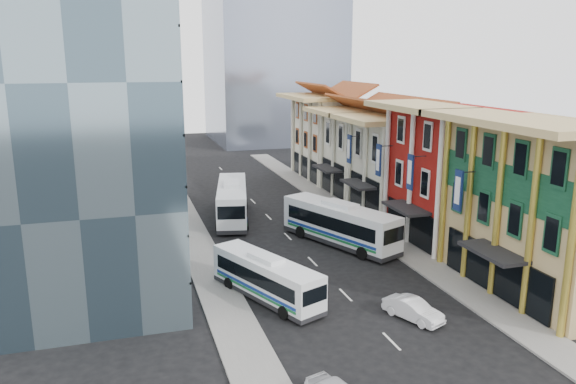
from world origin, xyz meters
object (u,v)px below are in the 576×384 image
object	(u,v)px
bus_left_far	(232,200)
bus_right	(340,223)
bus_left_near	(266,277)
office_tower	(80,76)
sedan_right	(413,310)
shophouse_tan	(549,208)

from	to	relation	value
bus_left_far	bus_right	bearing A→B (deg)	-43.30
bus_left_near	bus_left_far	bearing A→B (deg)	62.14
office_tower	sedan_right	distance (m)	28.98
shophouse_tan	office_tower	xyz separation A→B (m)	(-31.00, 14.00, 9.00)
shophouse_tan	bus_left_far	world-z (taller)	shophouse_tan
office_tower	bus_left_near	world-z (taller)	office_tower
office_tower	bus_left_near	distance (m)	20.27
bus_right	sedan_right	xyz separation A→B (m)	(-1.14, -15.25, -1.30)
shophouse_tan	bus_left_near	distance (m)	20.40
bus_left_far	sedan_right	size ratio (longest dim) A/B	3.11
bus_left_near	sedan_right	bearing A→B (deg)	-58.69
bus_left_near	office_tower	bearing A→B (deg)	116.17
bus_left_far	sedan_right	distance (m)	26.96
shophouse_tan	bus_left_far	xyz separation A→B (m)	(-17.77, 24.38, -3.98)
office_tower	bus_left_far	size ratio (longest dim) A/B	2.38
shophouse_tan	bus_left_near	size ratio (longest dim) A/B	1.41
bus_left_far	sedan_right	world-z (taller)	bus_left_far
bus_left_near	bus_right	bearing A→B (deg)	22.43
bus_left_far	bus_right	xyz separation A→B (m)	(7.54, -10.91, -0.05)
office_tower	bus_left_far	world-z (taller)	office_tower
bus_right	sedan_right	distance (m)	15.34
bus_left_near	bus_left_far	world-z (taller)	bus_left_far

